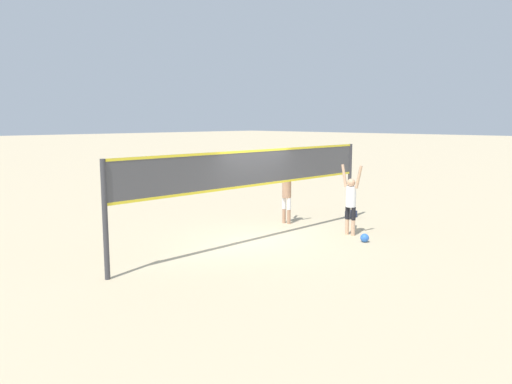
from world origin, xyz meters
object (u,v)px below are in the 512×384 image
(gear_bag, at_px, (351,214))
(player_spiker, at_px, (351,199))
(volleyball_net, at_px, (256,175))
(player_blocker, at_px, (287,190))
(volleyball, at_px, (365,238))

(gear_bag, bearing_deg, player_spiker, -146.97)
(player_spiker, distance_m, gear_bag, 2.74)
(volleyball_net, distance_m, player_spiker, 2.87)
(volleyball_net, bearing_deg, player_blocker, 23.34)
(player_blocker, bearing_deg, volleyball_net, -66.66)
(volleyball_net, bearing_deg, gear_bag, 1.62)
(player_spiker, distance_m, player_blocker, 2.32)
(player_spiker, height_order, volleyball, player_spiker)
(player_spiker, xyz_separation_m, gear_bag, (2.17, 1.41, -0.92))
(player_blocker, height_order, volleyball, player_blocker)
(volleyball, bearing_deg, player_blocker, 82.77)
(volleyball, bearing_deg, volleyball_net, 135.04)
(player_spiker, height_order, gear_bag, player_spiker)
(player_blocker, xyz_separation_m, gear_bag, (2.20, -0.91, -0.93))
(volleyball, bearing_deg, player_spiker, 60.22)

